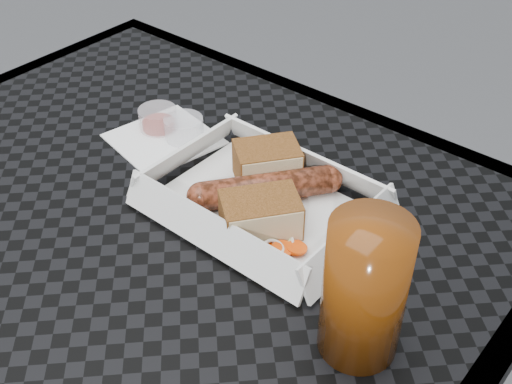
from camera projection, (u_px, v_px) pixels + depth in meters
patio_table at (113, 284)px, 0.73m from camera, size 0.80×0.80×0.74m
food_tray at (262, 207)px, 0.71m from camera, size 0.22×0.15×0.00m
bratwurst at (266, 188)px, 0.71m from camera, size 0.12×0.15×0.03m
bread_near at (267, 163)px, 0.74m from camera, size 0.09×0.09×0.05m
bread_far at (261, 215)px, 0.67m from camera, size 0.09×0.10×0.04m
veg_garnish at (283, 252)px, 0.65m from camera, size 0.03×0.03×0.00m
napkin at (164, 139)px, 0.82m from camera, size 0.14×0.14×0.00m
condiment_cup_sauce at (158, 119)px, 0.83m from camera, size 0.05×0.05×0.03m
condiment_cup_empty at (184, 129)px, 0.82m from camera, size 0.05×0.05×0.03m
drink_glass at (364, 290)px, 0.53m from camera, size 0.07×0.07×0.14m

